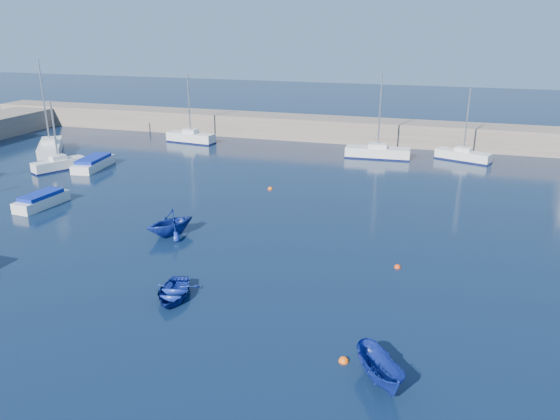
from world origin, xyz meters
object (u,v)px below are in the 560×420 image
(sailboat_7, at_px, (463,155))
(dinghy_center, at_px, (173,292))
(sailboat_4, at_px, (50,148))
(dinghy_left, at_px, (170,223))
(sailboat_5, at_px, (191,137))
(sailboat_6, at_px, (377,152))
(motorboat_2, at_px, (94,163))
(dinghy_right, at_px, (380,370))
(sailboat_3, at_px, (59,164))
(motorboat_1, at_px, (42,200))

(sailboat_7, xyz_separation_m, dinghy_center, (-14.47, -35.56, -0.21))
(sailboat_4, xyz_separation_m, dinghy_left, (23.94, -17.66, 0.25))
(sailboat_5, xyz_separation_m, sailboat_6, (22.19, -1.16, -0.03))
(sailboat_5, relative_size, motorboat_2, 1.41)
(dinghy_left, height_order, dinghy_right, dinghy_left)
(sailboat_7, xyz_separation_m, dinghy_left, (-18.82, -27.68, 0.35))
(sailboat_6, height_order, dinghy_center, sailboat_6)
(dinghy_left, bearing_deg, dinghy_right, -5.29)
(dinghy_center, distance_m, dinghy_right, 11.84)
(sailboat_6, xyz_separation_m, dinghy_right, (5.29, -38.08, 0.02))
(sailboat_7, distance_m, dinghy_center, 38.39)
(sailboat_3, height_order, dinghy_left, sailboat_3)
(sailboat_6, bearing_deg, motorboat_1, 133.16)
(motorboat_1, bearing_deg, dinghy_right, -22.51)
(motorboat_2, xyz_separation_m, dinghy_left, (15.66, -13.65, 0.38))
(motorboat_2, bearing_deg, sailboat_6, 18.68)
(dinghy_left, xyz_separation_m, dinghy_right, (15.52, -11.80, -0.28))
(sailboat_3, distance_m, dinghy_left, 22.06)
(sailboat_7, bearing_deg, sailboat_3, 133.51)
(sailboat_4, relative_size, sailboat_6, 1.14)
(dinghy_left, bearing_deg, motorboat_2, 170.88)
(sailboat_4, bearing_deg, sailboat_6, -21.22)
(sailboat_5, height_order, motorboat_2, sailboat_5)
(sailboat_6, distance_m, dinghy_left, 28.20)
(sailboat_5, bearing_deg, dinghy_right, -137.81)
(sailboat_3, xyz_separation_m, motorboat_1, (6.05, -9.67, -0.05))
(sailboat_3, relative_size, dinghy_left, 1.93)
(sailboat_6, height_order, sailboat_7, sailboat_6)
(sailboat_5, distance_m, sailboat_7, 30.78)
(sailboat_7, relative_size, dinghy_left, 2.13)
(sailboat_6, distance_m, dinghy_right, 38.45)
(sailboat_5, bearing_deg, motorboat_1, -173.84)
(sailboat_5, distance_m, motorboat_1, 25.03)
(sailboat_6, bearing_deg, dinghy_center, 166.89)
(sailboat_3, height_order, dinghy_center, sailboat_3)
(sailboat_4, height_order, motorboat_2, sailboat_4)
(sailboat_7, distance_m, dinghy_right, 39.62)
(sailboat_6, xyz_separation_m, motorboat_2, (-25.89, -12.63, -0.08))
(sailboat_3, height_order, motorboat_2, sailboat_3)
(sailboat_6, bearing_deg, sailboat_3, 112.98)
(sailboat_4, distance_m, sailboat_5, 15.47)
(motorboat_2, distance_m, dinghy_center, 29.39)
(dinghy_right, bearing_deg, motorboat_2, 108.19)
(sailboat_3, relative_size, sailboat_5, 0.84)
(sailboat_7, bearing_deg, dinghy_center, 178.66)
(sailboat_3, relative_size, sailboat_4, 0.67)
(motorboat_2, bearing_deg, sailboat_4, 146.86)
(sailboat_3, height_order, dinghy_right, sailboat_3)
(sailboat_3, bearing_deg, sailboat_6, 52.74)
(sailboat_5, xyz_separation_m, sailboat_7, (30.78, 0.24, -0.08))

